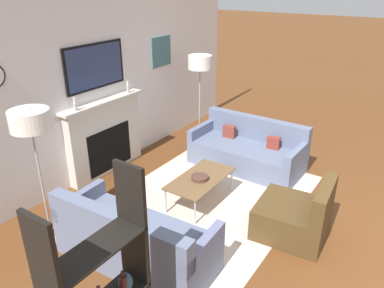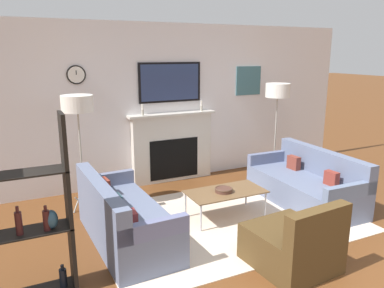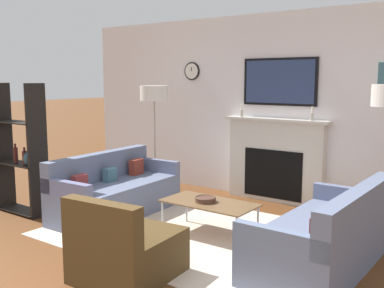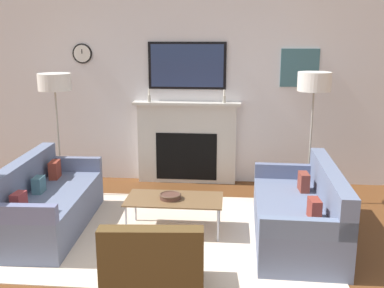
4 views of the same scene
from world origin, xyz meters
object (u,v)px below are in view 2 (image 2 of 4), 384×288
at_px(couch_right, 306,185).
at_px(shelf_unit, 26,219).
at_px(floor_lamp_right, 278,92).
at_px(couch_left, 123,220).
at_px(decorative_bowl, 224,190).
at_px(floor_lamp_left, 77,105).
at_px(armchair, 293,245).
at_px(coffee_table, 226,193).

distance_m(couch_right, shelf_unit, 3.94).
bearing_deg(floor_lamp_right, couch_right, -102.95).
bearing_deg(floor_lamp_right, couch_left, -159.88).
height_order(decorative_bowl, floor_lamp_right, floor_lamp_right).
bearing_deg(couch_right, decorative_bowl, 178.05).
height_order(couch_left, floor_lamp_left, floor_lamp_left).
relative_size(decorative_bowl, floor_lamp_right, 0.14).
bearing_deg(armchair, floor_lamp_left, 125.51).
relative_size(decorative_bowl, shelf_unit, 0.14).
bearing_deg(couch_left, floor_lamp_right, 20.12).
distance_m(couch_left, armchair, 1.96).
relative_size(armchair, shelf_unit, 0.52).
relative_size(floor_lamp_left, floor_lamp_right, 0.98).
bearing_deg(floor_lamp_left, armchair, -54.49).
distance_m(couch_left, coffee_table, 1.45).
xyz_separation_m(floor_lamp_right, shelf_unit, (-4.11, -1.79, -0.77)).
relative_size(armchair, decorative_bowl, 3.68).
relative_size(armchair, floor_lamp_left, 0.53).
height_order(floor_lamp_right, shelf_unit, shelf_unit).
xyz_separation_m(coffee_table, floor_lamp_left, (-1.71, 1.06, 1.16)).
height_order(floor_lamp_left, floor_lamp_right, floor_lamp_right).
distance_m(armchair, floor_lamp_right, 3.19).
relative_size(coffee_table, floor_lamp_left, 0.64).
bearing_deg(decorative_bowl, armchair, -87.28).
bearing_deg(couch_right, couch_left, -179.99).
bearing_deg(couch_right, armchair, -135.99).
bearing_deg(shelf_unit, couch_left, 32.58).
bearing_deg(shelf_unit, decorative_bowl, 16.25).
relative_size(couch_left, armchair, 2.05).
xyz_separation_m(armchair, coffee_table, (-0.02, 1.36, 0.11)).
distance_m(couch_left, shelf_unit, 1.33).
bearing_deg(armchair, coffee_table, 90.88).
bearing_deg(shelf_unit, armchair, -14.31).
distance_m(floor_lamp_left, shelf_unit, 2.08).
height_order(coffee_table, decorative_bowl, decorative_bowl).
xyz_separation_m(couch_right, coffee_table, (-1.37, 0.06, 0.09)).
height_order(coffee_table, shelf_unit, shelf_unit).
bearing_deg(couch_left, coffee_table, 2.54).
height_order(couch_left, armchair, couch_left).
height_order(floor_lamp_left, shelf_unit, shelf_unit).
xyz_separation_m(coffee_table, shelf_unit, (-2.48, -0.73, 0.43)).
bearing_deg(coffee_table, floor_lamp_left, 148.18).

